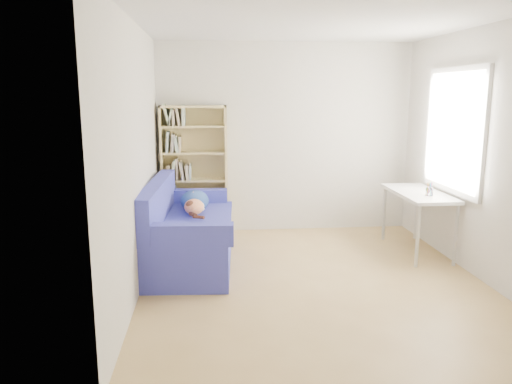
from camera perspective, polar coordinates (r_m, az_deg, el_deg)
The scene contains 6 objects.
ground at distance 5.32m, azimuth 6.46°, elevation -9.96°, with size 4.00×4.00×0.00m, color #A4814A.
room_shell at distance 5.03m, azimuth 7.91°, elevation 7.90°, with size 3.54×4.04×2.62m.
sofa at distance 5.77m, azimuth -7.91°, elevation -4.57°, with size 1.02×1.96×0.94m.
bookshelf at distance 6.80m, azimuth -7.03°, elevation 1.79°, with size 0.88×0.27×1.76m.
desk at distance 6.33m, azimuth 18.09°, elevation -0.66°, with size 0.54×1.18×0.75m.
pen_cup at distance 6.11m, azimuth 19.20°, elevation 0.16°, with size 0.08×0.08×0.16m.
Camera 1 is at (-1.05, -4.85, 1.92)m, focal length 35.00 mm.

